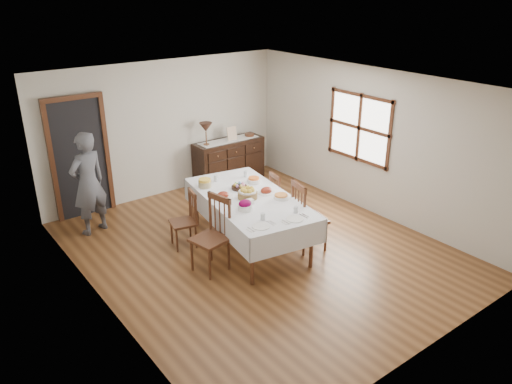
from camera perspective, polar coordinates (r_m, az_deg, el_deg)
ground at (r=7.96m, az=0.44°, el=-6.54°), size 6.00×6.00×0.00m
room_shell at (r=7.54m, az=-2.37°, el=5.34°), size 5.02×6.02×2.65m
dining_table at (r=7.76m, az=-0.78°, el=-1.24°), size 1.61×2.60×0.84m
chair_left_near at (r=7.22m, az=-4.98°, el=-4.79°), size 0.55×0.55×1.12m
chair_left_far at (r=7.94m, az=-8.03°, el=-3.06°), size 0.46×0.46×0.92m
chair_right_near at (r=7.77m, az=5.81°, el=-2.71°), size 0.58×0.58×1.13m
chair_right_far at (r=8.66m, az=2.86°, el=-0.61°), size 0.45×0.45×0.91m
sideboard at (r=10.47m, az=-3.11°, el=3.58°), size 1.50×0.55×0.90m
person at (r=8.57m, az=-18.67°, el=1.28°), size 0.66×0.52×1.86m
bread_basket at (r=7.66m, az=-0.98°, el=-0.17°), size 0.31×0.31×0.18m
egg_basket at (r=8.02m, az=-1.92°, el=0.60°), size 0.26×0.26×0.10m
ham_platter_a at (r=7.72m, az=-3.80°, el=-0.43°), size 0.32×0.32×0.11m
ham_platter_b at (r=7.88m, az=1.18°, el=0.12°), size 0.29×0.29×0.11m
beet_bowl at (r=7.27m, az=-1.26°, el=-1.54°), size 0.21×0.21×0.16m
carrot_bowl at (r=8.26m, az=-0.26°, el=1.36°), size 0.22×0.22×0.10m
pineapple_bowl at (r=8.12m, az=-5.88°, el=1.03°), size 0.21×0.21×0.14m
casserole_dish at (r=7.66m, az=2.88°, el=-0.53°), size 0.23×0.23×0.07m
butter_dish at (r=7.47m, az=-0.84°, el=-1.13°), size 0.15×0.11×0.07m
setting_left at (r=6.86m, az=0.60°, el=-3.56°), size 0.44×0.31×0.10m
setting_right at (r=7.09m, az=4.47°, el=-2.73°), size 0.44×0.31×0.10m
glass_far_a at (r=8.34m, az=-4.61°, el=1.56°), size 0.07×0.07×0.11m
glass_far_b at (r=8.52m, az=-1.19°, el=2.10°), size 0.07×0.07×0.11m
runner at (r=10.32m, az=-3.13°, el=5.93°), size 1.30×0.35×0.01m
table_lamp at (r=9.95m, az=-5.76°, el=7.30°), size 0.26×0.26×0.46m
picture_frame at (r=10.30m, az=-2.77°, el=6.69°), size 0.22×0.08×0.28m
deco_bowl at (r=10.59m, az=-0.76°, el=6.54°), size 0.20×0.20×0.06m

